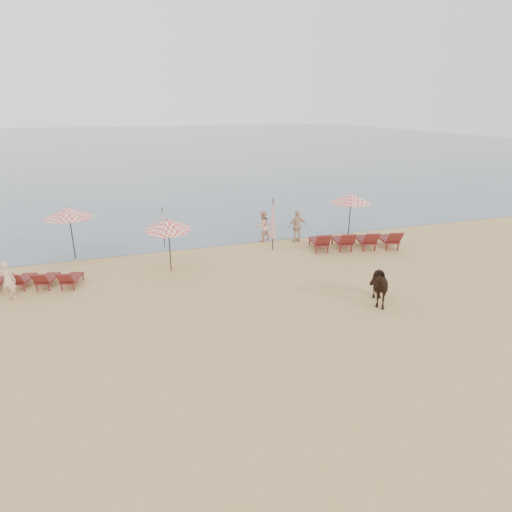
% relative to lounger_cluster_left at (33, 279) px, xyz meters
% --- Properties ---
extents(ground, '(120.00, 120.00, 0.00)m').
position_rel_lounger_cluster_left_xyz_m(ground, '(8.62, -7.17, -0.38)').
color(ground, tan).
rests_on(ground, ground).
extents(sea, '(160.00, 140.00, 0.06)m').
position_rel_lounger_cluster_left_xyz_m(sea, '(8.62, 72.83, -0.38)').
color(sea, '#51606B').
rests_on(sea, ground).
extents(lounger_cluster_left, '(3.72, 2.36, 0.55)m').
position_rel_lounger_cluster_left_xyz_m(lounger_cluster_left, '(0.00, 0.00, 0.00)').
color(lounger_cluster_left, maroon).
rests_on(lounger_cluster_left, ground).
extents(lounger_cluster_right, '(4.63, 2.70, 0.69)m').
position_rel_lounger_cluster_left_xyz_m(lounger_cluster_right, '(14.68, 0.19, 0.10)').
color(lounger_cluster_right, maroon).
rests_on(lounger_cluster_right, ground).
extents(umbrella_open_left_a, '(2.19, 2.19, 2.50)m').
position_rel_lounger_cluster_left_xyz_m(umbrella_open_left_a, '(1.34, 3.20, 1.86)').
color(umbrella_open_left_a, black).
rests_on(umbrella_open_left_a, ground).
extents(umbrella_open_left_b, '(1.91, 1.95, 2.43)m').
position_rel_lounger_cluster_left_xyz_m(umbrella_open_left_b, '(5.45, 0.17, 1.73)').
color(umbrella_open_left_b, black).
rests_on(umbrella_open_left_b, ground).
extents(umbrella_open_right, '(2.10, 2.10, 2.56)m').
position_rel_lounger_cluster_left_xyz_m(umbrella_open_right, '(15.12, 1.58, 1.93)').
color(umbrella_open_right, black).
rests_on(umbrella_open_right, ground).
extents(umbrella_closed_left, '(0.26, 0.26, 2.10)m').
position_rel_lounger_cluster_left_xyz_m(umbrella_closed_left, '(5.59, 3.55, 0.91)').
color(umbrella_closed_left, black).
rests_on(umbrella_closed_left, ground).
extents(umbrella_closed_right, '(0.32, 0.32, 2.62)m').
position_rel_lounger_cluster_left_xyz_m(umbrella_closed_right, '(10.71, 1.44, 1.23)').
color(umbrella_closed_right, black).
rests_on(umbrella_closed_right, ground).
extents(cow, '(1.43, 1.95, 1.50)m').
position_rel_lounger_cluster_left_xyz_m(cow, '(12.10, -5.51, 0.37)').
color(cow, black).
rests_on(cow, ground).
extents(beachgoer_left, '(0.64, 0.52, 1.51)m').
position_rel_lounger_cluster_left_xyz_m(beachgoer_left, '(-0.67, -0.88, 0.38)').
color(beachgoer_left, '#D8AD87').
rests_on(beachgoer_left, ground).
extents(beachgoer_right_a, '(0.98, 0.87, 1.68)m').
position_rel_lounger_cluster_left_xyz_m(beachgoer_right_a, '(10.72, 2.95, 0.46)').
color(beachgoer_right_a, '#DBA189').
rests_on(beachgoer_right_a, ground).
extents(beachgoer_right_b, '(1.02, 0.47, 1.71)m').
position_rel_lounger_cluster_left_xyz_m(beachgoer_right_b, '(12.43, 2.31, 0.48)').
color(beachgoer_right_b, tan).
rests_on(beachgoer_right_b, ground).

